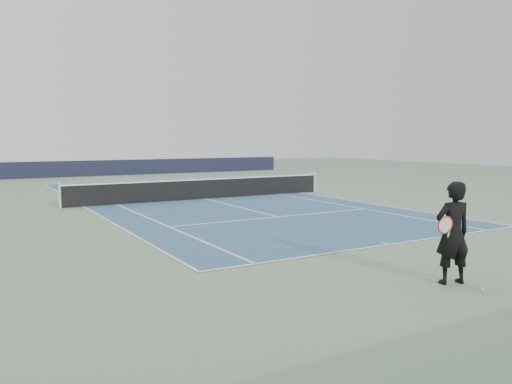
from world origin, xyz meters
TOP-DOWN VIEW (x-y plane):
  - ground at (0.00, 0.00)m, footprint 80.00×80.00m
  - court_surface at (0.00, 0.00)m, footprint 10.97×23.77m
  - tennis_net at (0.00, 0.00)m, footprint 12.90×0.10m
  - windscreen_far at (0.00, 17.88)m, footprint 30.00×0.25m
  - tennis_player at (-1.57, -15.07)m, footprint 0.89×0.72m
  - tennis_ball at (-1.51, -15.71)m, footprint 0.07×0.07m

SIDE VIEW (x-z plane):
  - ground at x=0.00m, z-range 0.00..0.00m
  - court_surface at x=0.00m, z-range 0.00..0.01m
  - tennis_ball at x=-1.51m, z-range 0.00..0.07m
  - tennis_net at x=0.00m, z-range -0.03..1.04m
  - windscreen_far at x=0.00m, z-range 0.00..1.20m
  - tennis_player at x=-1.57m, z-range 0.00..1.99m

